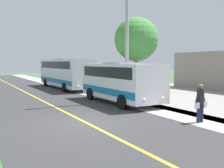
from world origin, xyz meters
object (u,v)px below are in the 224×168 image
Objects in this scene: shuttle_bus_front at (120,80)px; transit_bus_rear at (64,72)px; tree_curbside at (136,40)px; pedestrian_with_bags at (200,102)px; street_light_pole at (126,32)px.

transit_bus_rear is at bearing -89.72° from shuttle_bus_front.
tree_curbside reaches higher than transit_bus_rear.
transit_bus_rear is 18.40m from pedestrian_with_bags.
tree_curbside reaches higher than pedestrian_with_bags.
street_light_pole is (-0.41, 11.61, 3.15)m from transit_bus_rear.
transit_bus_rear is 1.70× the size of tree_curbside.
transit_bus_rear is 12.03m from street_light_pole.
tree_curbside is at bearing -143.18° from shuttle_bus_front.
tree_curbside is at bearing -137.66° from street_light_pole.
tree_curbside is (-2.86, -2.14, 3.10)m from shuttle_bus_front.
street_light_pole is (-0.20, -6.78, 3.93)m from pedestrian_with_bags.
tree_curbside is (-2.92, 9.32, 2.90)m from transit_bus_rear.
shuttle_bus_front reaches higher than pedestrian_with_bags.
shuttle_bus_front is 3.37m from street_light_pole.
transit_bus_rear reaches higher than pedestrian_with_bags.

